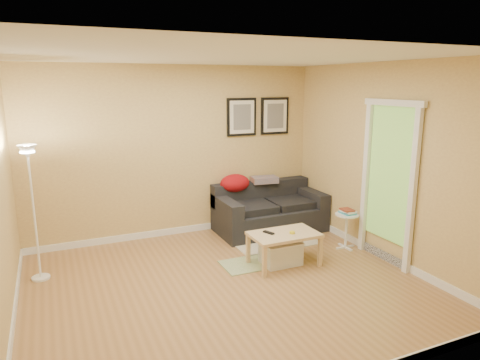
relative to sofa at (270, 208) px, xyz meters
The scene contains 23 objects.
floor 2.09m from the sofa, 132.05° to the right, with size 4.50×4.50×0.00m, color #A37646.
ceiling 3.03m from the sofa, 132.05° to the right, with size 4.50×4.50×0.00m, color white.
wall_back 1.73m from the sofa, 161.19° to the left, with size 4.50×4.50×0.00m, color #D6B86E.
wall_front 3.90m from the sofa, 111.35° to the right, with size 4.50×4.50×0.00m, color #D6B86E.
wall_right 1.99m from the sofa, 60.38° to the right, with size 4.00×4.00×0.00m, color #D6B86E.
baseboard_back 1.49m from the sofa, 161.57° to the left, with size 4.50×0.02×0.10m, color white.
baseboard_left 3.94m from the sofa, 157.09° to the right, with size 0.02×4.00×0.10m, color white.
baseboard_right 1.78m from the sofa, 60.66° to the right, with size 0.02×4.00×0.10m, color white.
sofa is the anchor object (origin of this frame).
red_throw 0.69m from the sofa, 149.40° to the left, with size 0.48×0.36×0.28m, color maroon, non-canonical shape.
plaid_throw 0.50m from the sofa, 82.38° to the left, with size 0.42×0.26×0.10m, color #A67661, non-canonical shape.
framed_print_left 1.52m from the sofa, 123.99° to the left, with size 0.50×0.04×0.60m, color black, non-canonical shape.
framed_print_right 1.52m from the sofa, 56.01° to the left, with size 0.50×0.04×0.60m, color black, non-canonical shape.
area_rug 0.60m from the sofa, 112.45° to the right, with size 1.25×0.85×0.01m, color beige.
green_runner 1.45m from the sofa, 129.08° to the right, with size 0.70×0.50×0.01m, color #668C4C.
coffee_table 1.37m from the sofa, 110.28° to the right, with size 0.88×0.53×0.44m, color #D9B784, non-canonical shape.
remote_control 1.38m from the sofa, 118.73° to the right, with size 0.05×0.16×0.02m, color black.
tape_roll 1.40m from the sofa, 106.23° to the right, with size 0.07×0.07×0.03m, color yellow.
storage_bin 1.35m from the sofa, 111.75° to the right, with size 0.51×0.37×0.31m, color white, non-canonical shape.
side_table 1.30m from the sofa, 60.31° to the right, with size 0.33×0.33×0.51m, color white, non-canonical shape.
book_stack 1.30m from the sofa, 59.29° to the right, with size 0.16×0.22×0.07m, color teal, non-canonical shape.
floor_lamp 3.43m from the sofa, behind, with size 0.21×0.21×1.65m, color white, non-canonical shape.
doorway 1.98m from the sofa, 63.98° to the right, with size 0.12×1.01×2.13m, color white, non-canonical shape.
Camera 1 is at (-1.78, -4.36, 2.33)m, focal length 32.45 mm.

